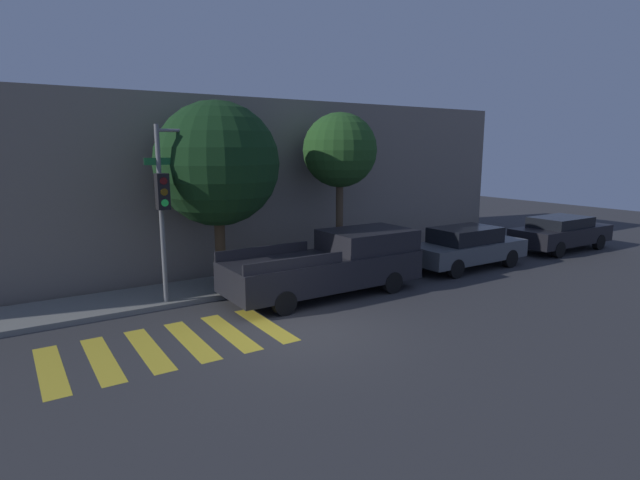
% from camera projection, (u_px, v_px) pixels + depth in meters
% --- Properties ---
extents(ground_plane, '(60.00, 60.00, 0.00)m').
position_uv_depth(ground_plane, '(299.00, 331.00, 11.37)').
color(ground_plane, '#333335').
extents(sidewalk, '(26.00, 2.11, 0.14)m').
position_uv_depth(sidewalk, '(226.00, 286.00, 14.87)').
color(sidewalk, slate).
rests_on(sidewalk, ground).
extents(building_row, '(26.00, 6.00, 5.73)m').
position_uv_depth(building_row, '(176.00, 183.00, 18.03)').
color(building_row, slate).
rests_on(building_row, ground).
extents(crosswalk, '(4.96, 2.60, 0.00)m').
position_uv_depth(crosswalk, '(170.00, 345.00, 10.59)').
color(crosswalk, gold).
rests_on(crosswalk, ground).
extents(traffic_light_pole, '(2.58, 0.56, 4.70)m').
position_uv_depth(traffic_light_pole, '(181.00, 183.00, 12.76)').
color(traffic_light_pole, slate).
rests_on(traffic_light_pole, ground).
extents(pickup_truck, '(5.71, 2.06, 1.74)m').
position_uv_depth(pickup_truck, '(333.00, 263.00, 14.23)').
color(pickup_truck, black).
rests_on(pickup_truck, ground).
extents(sedan_near_corner, '(4.44, 1.74, 1.44)m').
position_uv_depth(sedan_near_corner, '(466.00, 247.00, 17.25)').
color(sedan_near_corner, '#4C5156').
rests_on(sedan_near_corner, ground).
extents(sedan_middle, '(4.60, 1.81, 1.38)m').
position_uv_depth(sedan_middle, '(561.00, 232.00, 20.29)').
color(sedan_middle, black).
rests_on(sedan_middle, ground).
extents(tree_near_corner, '(3.53, 3.53, 5.44)m').
position_uv_depth(tree_near_corner, '(217.00, 164.00, 14.11)').
color(tree_near_corner, '#4C3823').
rests_on(tree_near_corner, ground).
extents(tree_midblock, '(2.44, 2.44, 5.27)m').
position_uv_depth(tree_midblock, '(340.00, 151.00, 16.33)').
color(tree_midblock, brown).
rests_on(tree_midblock, ground).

